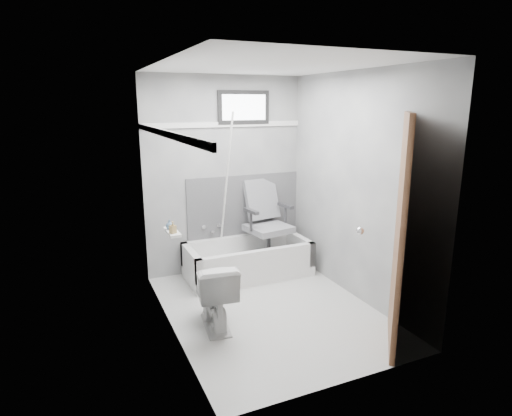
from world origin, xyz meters
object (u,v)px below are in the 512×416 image
toilet (214,294)px  soap_bottle_a (173,227)px  door (450,241)px  soap_bottle_b (169,224)px  office_chair (269,222)px  bathtub (248,259)px

toilet → soap_bottle_a: size_ratio=5.73×
door → soap_bottle_b: bearing=141.6°
office_chair → toilet: 1.54m
toilet → soap_bottle_a: (-0.32, 0.18, 0.64)m
soap_bottle_a → door: bearing=-35.8°
office_chair → door: bearing=-86.0°
office_chair → door: door is taller
office_chair → door: (0.53, -2.26, 0.37)m
office_chair → soap_bottle_a: bearing=-156.9°
office_chair → soap_bottle_b: size_ratio=11.36×
office_chair → toilet: office_chair is taller
bathtub → soap_bottle_a: 1.56m
bathtub → soap_bottle_a: (-1.09, -0.83, 0.76)m
soap_bottle_b → office_chair: bearing=27.9°
bathtub → soap_bottle_a: size_ratio=12.95×
office_chair → soap_bottle_b: office_chair is taller
door → toilet: bearing=143.1°
toilet → soap_bottle_b: 0.78m
bathtub → office_chair: size_ratio=1.47×
toilet → door: door is taller
bathtub → soap_bottle_a: soap_bottle_a is taller
door → soap_bottle_b: (-1.92, 1.52, -0.04)m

